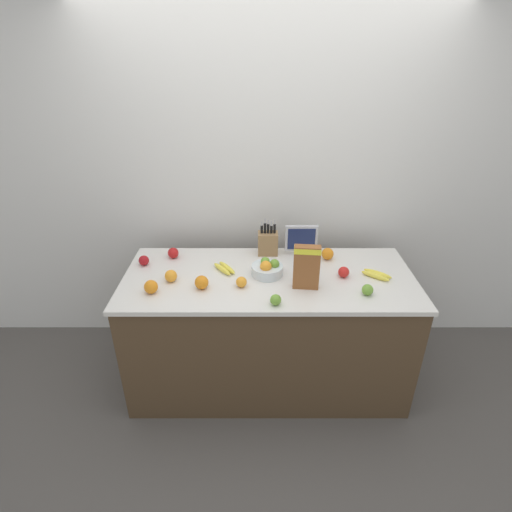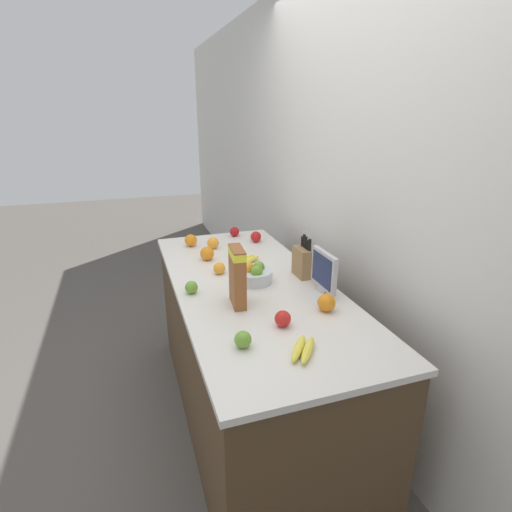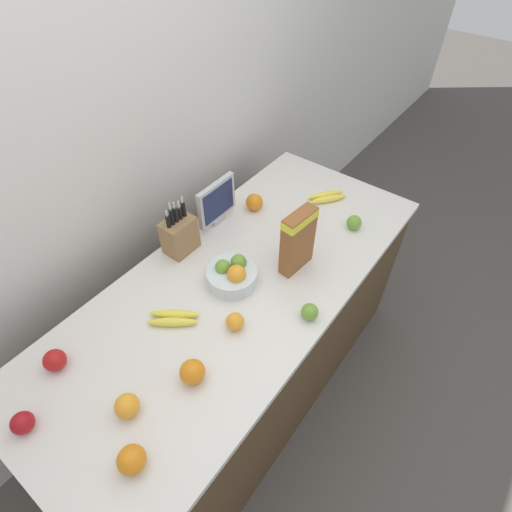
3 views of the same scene
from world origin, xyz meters
TOP-DOWN VIEW (x-y plane):
  - ground_plane at (0.00, 0.00)m, footprint 14.00×14.00m
  - wall_back at (0.00, 0.62)m, footprint 9.00×0.06m
  - counter at (0.00, 0.00)m, footprint 1.91×0.81m
  - knife_block at (0.00, 0.32)m, footprint 0.14×0.10m
  - small_monitor at (0.24, 0.31)m, footprint 0.23×0.03m
  - cereal_box at (0.22, -0.14)m, footprint 0.17×0.08m
  - fruit_bowl at (-0.01, 0.02)m, footprint 0.21×0.21m
  - banana_bunch_left at (-0.30, 0.07)m, footprint 0.17×0.19m
  - banana_bunch_right at (0.70, -0.01)m, footprint 0.20×0.17m
  - apple_rightmost at (0.49, -0.01)m, footprint 0.07×0.07m
  - apple_near_bananas at (0.59, -0.22)m, footprint 0.07×0.07m
  - apple_front at (0.03, -0.33)m, footprint 0.07×0.07m
  - apple_rear at (-0.67, 0.25)m, footprint 0.08×0.08m
  - apple_by_knife_block at (-0.86, 0.15)m, footprint 0.07×0.07m
  - orange_back_center at (-0.63, -0.07)m, footprint 0.08×0.08m
  - orange_front_right at (-0.42, -0.15)m, footprint 0.09×0.09m
  - orange_front_center at (0.42, 0.23)m, footprint 0.08×0.08m
  - orange_by_cereal at (-0.18, -0.13)m, footprint 0.07×0.07m
  - orange_mid_right at (-0.72, -0.20)m, footprint 0.08×0.08m

SIDE VIEW (x-z plane):
  - ground_plane at x=0.00m, z-range 0.00..0.00m
  - counter at x=0.00m, z-range 0.00..0.89m
  - banana_bunch_right at x=0.70m, z-range 0.89..0.92m
  - banana_bunch_left at x=-0.30m, z-range 0.89..0.92m
  - apple_front at x=0.03m, z-range 0.89..0.95m
  - orange_by_cereal at x=-0.18m, z-range 0.89..0.95m
  - apple_near_bananas at x=0.59m, z-range 0.89..0.95m
  - apple_by_knife_block at x=-0.86m, z-range 0.89..0.96m
  - apple_rightmost at x=0.49m, z-range 0.89..0.96m
  - apple_rear at x=-0.67m, z-range 0.89..0.96m
  - orange_back_center at x=-0.63m, z-range 0.89..0.96m
  - orange_mid_right at x=-0.72m, z-range 0.89..0.97m
  - orange_front_center at x=0.42m, z-range 0.89..0.97m
  - orange_front_right at x=-0.42m, z-range 0.89..0.97m
  - fruit_bowl at x=-0.01m, z-range 0.87..0.99m
  - knife_block at x=0.00m, z-range 0.83..1.11m
  - small_monitor at x=0.24m, z-range 0.89..1.12m
  - cereal_box at x=0.22m, z-range 0.90..1.19m
  - wall_back at x=0.00m, z-range 0.00..2.60m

